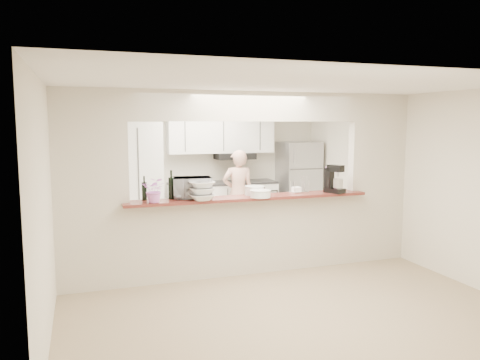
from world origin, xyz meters
name	(u,v)px	position (x,y,z in m)	size (l,w,h in m)	color
floor	(248,273)	(0.00, 0.00, 0.00)	(6.00, 6.00, 0.00)	tan
tile_overlay	(218,245)	(0.00, 1.55, 0.01)	(5.00, 2.90, 0.01)	silver
partition	(249,167)	(0.00, 0.00, 1.48)	(5.00, 0.15, 2.50)	beige
bar_counter	(249,232)	(0.00, 0.00, 0.58)	(3.40, 0.38, 1.09)	beige
kitchen_cabinets	(191,181)	(-0.19, 2.72, 0.97)	(3.15, 0.62, 2.25)	white
refrigerator	(298,183)	(2.05, 2.65, 0.85)	(0.75, 0.70, 1.70)	#A9A9AE
flower_left	(155,190)	(-1.30, -0.15, 1.25)	(0.28, 0.25, 0.32)	pink
wine_bottle_a	(171,188)	(-1.05, 0.07, 1.24)	(0.08, 0.08, 0.38)	black
wine_bottle_b	(144,191)	(-1.40, 0.07, 1.21)	(0.06, 0.06, 0.31)	black
toaster_oven	(192,188)	(-0.78, 0.05, 1.23)	(0.50, 0.34, 0.28)	#B2B1B6
serving_bowls	(202,191)	(-0.70, -0.17, 1.21)	(0.33, 0.33, 0.24)	white
plate_stack_a	(255,190)	(0.10, 0.03, 1.15)	(0.27, 0.27, 0.13)	white
plate_stack_b	(260,194)	(0.10, -0.19, 1.14)	(0.28, 0.28, 0.10)	white
red_bowl	(260,192)	(0.20, 0.08, 1.13)	(0.16, 0.16, 0.07)	maroon
tan_bowl	(250,192)	(0.05, 0.08, 1.13)	(0.15, 0.15, 0.07)	beige
utensil_caddy	(300,185)	(0.80, 0.05, 1.19)	(0.27, 0.17, 0.24)	silver
stand_mixer	(334,180)	(1.24, -0.14, 1.27)	(0.27, 0.31, 0.40)	black
flower_right	(331,179)	(1.30, 0.05, 1.27)	(0.20, 0.20, 0.36)	#A461B4
person	(238,194)	(0.55, 2.07, 0.79)	(0.58, 0.38, 1.59)	#D59F8A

